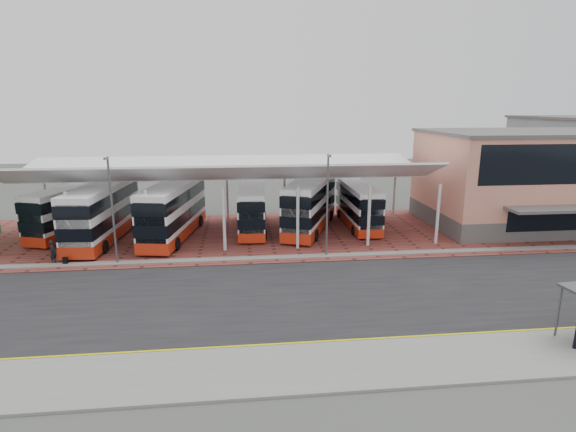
# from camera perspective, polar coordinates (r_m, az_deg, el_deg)

# --- Properties ---
(ground) EXTENTS (140.00, 140.00, 0.00)m
(ground) POSITION_cam_1_polar(r_m,az_deg,el_deg) (29.68, 3.35, -9.21)
(ground) COLOR #41433F
(road) EXTENTS (120.00, 14.00, 0.02)m
(road) POSITION_cam_1_polar(r_m,az_deg,el_deg) (28.77, 3.69, -9.97)
(road) COLOR black
(road) RESTS_ON ground
(forecourt) EXTENTS (72.00, 16.00, 0.06)m
(forecourt) POSITION_cam_1_polar(r_m,az_deg,el_deg) (42.08, 3.15, -2.13)
(forecourt) COLOR brown
(forecourt) RESTS_ON ground
(sidewalk) EXTENTS (120.00, 4.00, 0.14)m
(sidewalk) POSITION_cam_1_polar(r_m,az_deg,el_deg) (21.82, 7.43, -18.27)
(sidewalk) COLOR slate
(sidewalk) RESTS_ON ground
(north_kerb) EXTENTS (120.00, 0.80, 0.14)m
(north_kerb) POSITION_cam_1_polar(r_m,az_deg,el_deg) (35.37, 1.71, -5.19)
(north_kerb) COLOR slate
(north_kerb) RESTS_ON ground
(yellow_line_near) EXTENTS (120.00, 0.12, 0.01)m
(yellow_line_near) POSITION_cam_1_polar(r_m,az_deg,el_deg) (23.51, 6.26, -15.81)
(yellow_line_near) COLOR #E9E200
(yellow_line_near) RESTS_ON road
(yellow_line_far) EXTENTS (120.00, 0.12, 0.01)m
(yellow_line_far) POSITION_cam_1_polar(r_m,az_deg,el_deg) (23.76, 6.10, -15.45)
(yellow_line_far) COLOR #E9E200
(yellow_line_far) RESTS_ON road
(canopy) EXTENTS (37.00, 11.63, 7.07)m
(canopy) POSITION_cam_1_polar(r_m,az_deg,el_deg) (41.28, -8.04, 5.64)
(canopy) COLOR silver
(canopy) RESTS_ON ground
(terminal) EXTENTS (18.40, 14.40, 9.25)m
(terminal) POSITION_cam_1_polar(r_m,az_deg,el_deg) (49.79, 27.71, 4.26)
(terminal) COLOR #54514F
(terminal) RESTS_ON ground
(lamp_west) EXTENTS (0.16, 0.90, 8.07)m
(lamp_west) POSITION_cam_1_polar(r_m,az_deg,el_deg) (35.23, -21.44, 1.01)
(lamp_west) COLOR #4C5054
(lamp_west) RESTS_ON ground
(lamp_east) EXTENTS (0.16, 0.90, 8.07)m
(lamp_east) POSITION_cam_1_polar(r_m,az_deg,el_deg) (34.60, 5.02, 1.71)
(lamp_east) COLOR #4C5054
(lamp_east) RESTS_ON ground
(bus_0) EXTENTS (5.74, 10.89, 4.40)m
(bus_0) POSITION_cam_1_polar(r_m,az_deg,el_deg) (45.87, -25.54, 0.71)
(bus_0) COLOR white
(bus_0) RESTS_ON forecourt
(bus_1) EXTENTS (3.68, 12.13, 4.92)m
(bus_1) POSITION_cam_1_polar(r_m,az_deg,el_deg) (42.35, -22.47, 0.38)
(bus_1) COLOR white
(bus_1) RESTS_ON forecourt
(bus_2) EXTENTS (4.71, 12.12, 4.87)m
(bus_2) POSITION_cam_1_polar(r_m,az_deg,el_deg) (41.30, -14.32, 0.66)
(bus_2) COLOR white
(bus_2) RESTS_ON forecourt
(bus_3) EXTENTS (2.93, 10.34, 4.22)m
(bus_3) POSITION_cam_1_polar(r_m,az_deg,el_deg) (42.67, -4.55, 1.03)
(bus_3) COLOR white
(bus_3) RESTS_ON forecourt
(bus_4) EXTENTS (6.81, 11.89, 4.83)m
(bus_4) POSITION_cam_1_polar(r_m,az_deg,el_deg) (42.61, 2.86, 1.45)
(bus_4) COLOR white
(bus_4) RESTS_ON forecourt
(bus_5) EXTENTS (2.58, 10.01, 4.12)m
(bus_5) POSITION_cam_1_polar(r_m,az_deg,el_deg) (44.30, 8.86, 1.31)
(bus_5) COLOR white
(bus_5) RESTS_ON forecourt
(pedestrian) EXTENTS (0.54, 0.72, 1.79)m
(pedestrian) POSITION_cam_1_polar(r_m,az_deg,el_deg) (38.04, -27.67, -4.05)
(pedestrian) COLOR black
(pedestrian) RESTS_ON forecourt
(suitcase) EXTENTS (0.34, 0.24, 0.58)m
(suitcase) POSITION_cam_1_polar(r_m,az_deg,el_deg) (37.52, -26.41, -5.12)
(suitcase) COLOR black
(suitcase) RESTS_ON forecourt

